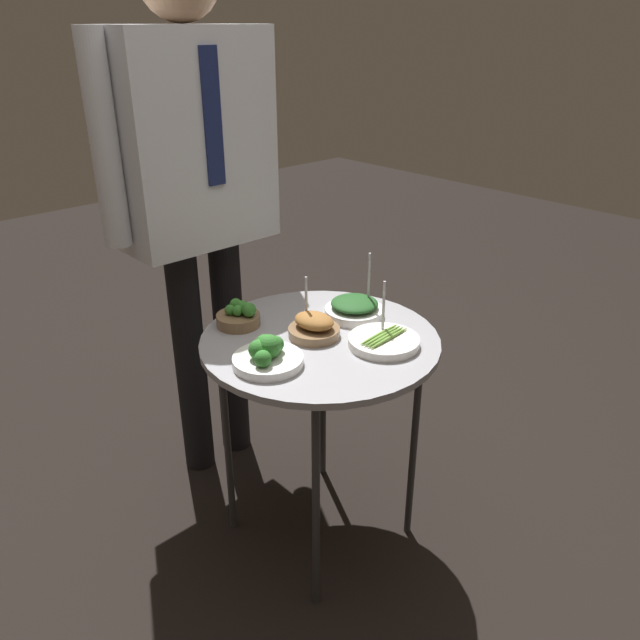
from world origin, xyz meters
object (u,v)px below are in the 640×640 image
serving_cart (320,355)px  waiter_figure (195,167)px  bowl_spinach_back_left (354,308)px  bowl_asparagus_mid_right (384,341)px  bowl_broccoli_far_rim (239,316)px  bowl_roast_front_right (314,327)px  bowl_broccoli_near_rim (267,355)px

serving_cart → waiter_figure: waiter_figure is taller
bowl_spinach_back_left → bowl_asparagus_mid_right: 0.18m
bowl_spinach_back_left → bowl_broccoli_far_rim: (-0.26, 0.17, 0.00)m
bowl_asparagus_mid_right → waiter_figure: bearing=98.8°
serving_cart → bowl_roast_front_right: (-0.01, 0.02, 0.08)m
bowl_asparagus_mid_right → bowl_broccoli_far_rim: (-0.19, 0.34, 0.01)m
serving_cart → bowl_broccoli_far_rim: (-0.11, 0.20, 0.08)m
bowl_roast_front_right → waiter_figure: waiter_figure is taller
bowl_broccoli_near_rim → waiter_figure: (0.17, 0.53, 0.33)m
bowl_asparagus_mid_right → bowl_broccoli_far_rim: 0.39m
bowl_broccoli_far_rim → bowl_roast_front_right: (0.10, -0.19, 0.00)m
serving_cart → bowl_spinach_back_left: 0.18m
bowl_broccoli_near_rim → waiter_figure: size_ratio=0.11×
bowl_spinach_back_left → waiter_figure: (-0.17, 0.48, 0.33)m
bowl_asparagus_mid_right → bowl_spinach_back_left: bearing=67.8°
bowl_asparagus_mid_right → bowl_roast_front_right: size_ratio=1.18×
waiter_figure → bowl_roast_front_right: bearing=-89.1°
bowl_broccoli_near_rim → bowl_roast_front_right: bearing=11.0°
bowl_spinach_back_left → bowl_asparagus_mid_right: (-0.07, -0.17, -0.01)m
serving_cart → bowl_spinach_back_left: bowl_spinach_back_left is taller
bowl_roast_front_right → bowl_broccoli_near_rim: bearing=-169.0°
bowl_spinach_back_left → bowl_asparagus_mid_right: bearing=-112.2°
serving_cart → bowl_broccoli_far_rim: bearing=118.0°
bowl_broccoli_near_rim → bowl_roast_front_right: 0.18m
serving_cart → bowl_broccoli_near_rim: bowl_broccoli_near_rim is taller
bowl_spinach_back_left → bowl_broccoli_near_rim: bearing=-171.8°
bowl_broccoli_near_rim → bowl_broccoli_far_rim: 0.23m
bowl_spinach_back_left → bowl_broccoli_far_rim: size_ratio=1.50×
bowl_asparagus_mid_right → bowl_roast_front_right: 0.18m
bowl_broccoli_near_rim → bowl_broccoli_far_rim: (0.08, 0.22, -0.00)m
serving_cart → bowl_broccoli_near_rim: size_ratio=3.84×
bowl_broccoli_near_rim → waiter_figure: waiter_figure is taller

